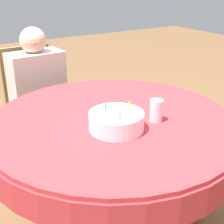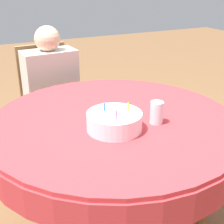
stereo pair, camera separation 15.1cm
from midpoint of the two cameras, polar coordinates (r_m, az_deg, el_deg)
The scene contains 5 objects.
dining_table at distance 1.61m, azimuth -2.52°, elevation -3.85°, with size 1.28×1.28×0.75m.
chair at distance 2.51m, azimuth -15.48°, elevation 1.25°, with size 0.45×0.45×0.92m.
person at distance 2.37m, azimuth -15.04°, elevation 4.15°, with size 0.40×0.32×1.09m.
birthday_cake at distance 1.44m, azimuth -2.20°, elevation -1.73°, with size 0.26×0.26×0.12m.
drinking_glass at distance 1.52m, azimuth 5.28°, elevation 0.20°, with size 0.06×0.06×0.11m.
Camera 1 is at (-0.77, -1.21, 1.41)m, focal length 50.00 mm.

